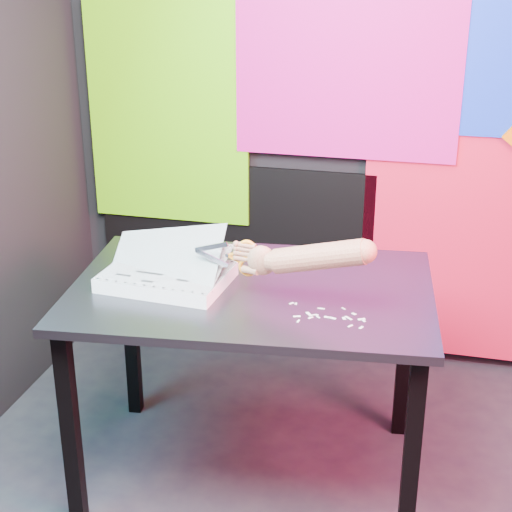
# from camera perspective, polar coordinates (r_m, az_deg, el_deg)

# --- Properties ---
(room) EXTENTS (3.01, 3.01, 2.71)m
(room) POSITION_cam_1_polar(r_m,az_deg,el_deg) (1.91, 8.08, 7.44)
(room) COLOR black
(room) RESTS_ON ground
(backdrop) EXTENTS (2.88, 0.05, 2.08)m
(backdrop) POSITION_cam_1_polar(r_m,az_deg,el_deg) (3.42, 11.57, 6.87)
(backdrop) COLOR red
(backdrop) RESTS_ON ground
(work_table) EXTENTS (1.28, 0.92, 0.75)m
(work_table) POSITION_cam_1_polar(r_m,az_deg,el_deg) (2.65, -0.31, -4.01)
(work_table) COLOR black
(work_table) RESTS_ON ground
(printout_stack) EXTENTS (0.43, 0.33, 0.21)m
(printout_stack) POSITION_cam_1_polar(r_m,az_deg,el_deg) (2.65, -6.50, -1.46)
(printout_stack) COLOR white
(printout_stack) RESTS_ON work_table
(scissors) EXTENTS (0.22, 0.04, 0.13)m
(scissors) POSITION_cam_1_polar(r_m,az_deg,el_deg) (2.49, -0.95, -0.11)
(scissors) COLOR #A8AEC1
(scissors) RESTS_ON printout_stack
(hand_forearm) EXTENTS (0.45, 0.12, 0.17)m
(hand_forearm) POSITION_cam_1_polar(r_m,az_deg,el_deg) (2.41, 3.88, -0.08)
(hand_forearm) COLOR #B57A58
(hand_forearm) RESTS_ON work_table
(paper_clippings) EXTENTS (0.25, 0.14, 0.00)m
(paper_clippings) POSITION_cam_1_polar(r_m,az_deg,el_deg) (2.43, 5.34, -4.37)
(paper_clippings) COLOR silver
(paper_clippings) RESTS_ON work_table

